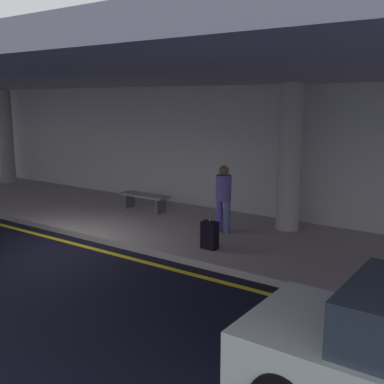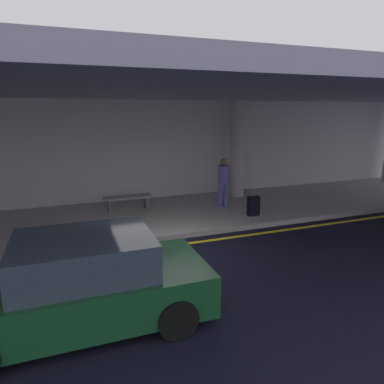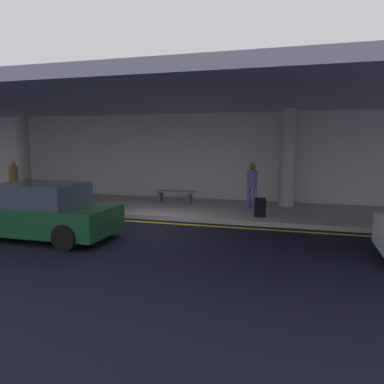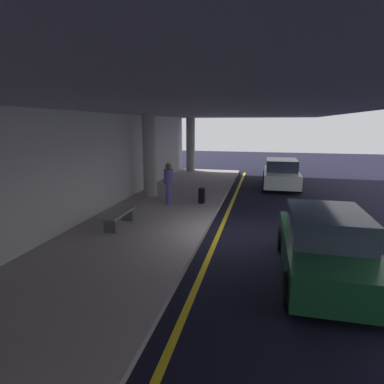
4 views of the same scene
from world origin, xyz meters
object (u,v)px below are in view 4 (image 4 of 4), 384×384
car_dark_green (325,246)px  bench_metal (119,216)px  support_column_center (191,145)px  support_column_left_mid (150,156)px  person_waiting_for_ride (169,181)px  suitcase_upright_primary (202,195)px  car_white (281,174)px

car_dark_green → bench_metal: bearing=69.1°
support_column_center → bench_metal: size_ratio=2.28×
support_column_left_mid → car_dark_green: support_column_left_mid is taller
support_column_left_mid → bench_metal: bearing=-172.9°
person_waiting_for_ride → suitcase_upright_primary: (0.44, -1.29, -0.65)m
bench_metal → car_white: bearing=-31.9°
person_waiting_for_ride → suitcase_upright_primary: 1.51m
support_column_center → car_dark_green: bearing=-155.5°
car_white → person_waiting_for_ride: person_waiting_for_ride is taller
support_column_left_mid → car_white: 7.45m
support_column_left_mid → car_white: (4.33, -5.93, -1.26)m
car_dark_green → person_waiting_for_ride: person_waiting_for_ride is taller
car_dark_green → person_waiting_for_ride: (4.96, 5.19, 0.40)m
car_white → support_column_center: bearing=-118.6°
car_dark_green → person_waiting_for_ride: bearing=42.3°
support_column_center → bench_metal: support_column_center is taller
car_white → bench_metal: (-8.67, 5.39, -0.21)m
car_dark_green → support_column_left_mid: bearing=42.3°
car_white → bench_metal: 10.21m
support_column_left_mid → car_white: support_column_left_mid is taller
bench_metal → support_column_left_mid: bearing=7.1°
support_column_left_mid → suitcase_upright_primary: (-0.71, -2.52, -1.51)m
person_waiting_for_ride → bench_metal: person_waiting_for_ride is taller
car_white → person_waiting_for_ride: 7.24m
support_column_left_mid → person_waiting_for_ride: 1.90m
car_dark_green → suitcase_upright_primary: 6.67m
support_column_center → car_white: bearing=-121.7°
support_column_left_mid → support_column_center: (8.00, 0.00, 0.00)m
car_white → suitcase_upright_primary: (-5.04, 3.41, -0.25)m
support_column_left_mid → car_white: size_ratio=0.89×
car_white → person_waiting_for_ride: bearing=-37.5°
car_white → support_column_left_mid: bearing=-50.8°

